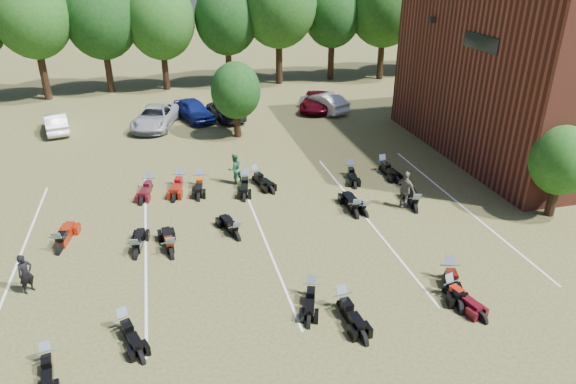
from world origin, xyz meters
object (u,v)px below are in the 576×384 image
object	(u,v)px
person_green	(235,169)
motorcycle_3	(342,309)
person_grey	(406,190)
motorcycle_14	(150,189)
car_4	(194,110)
person_black	(26,274)
motorcycle_7	(60,251)

from	to	relation	value
person_green	motorcycle_3	bearing A→B (deg)	70.82
person_grey	motorcycle_3	xyz separation A→B (m)	(-5.55, -6.61, -0.93)
person_green	motorcycle_14	bearing A→B (deg)	-33.42
person_grey	car_4	bearing A→B (deg)	0.95
car_4	person_black	distance (m)	20.70
person_grey	person_black	bearing A→B (deg)	72.83
person_grey	motorcycle_14	world-z (taller)	person_grey
person_green	car_4	bearing A→B (deg)	-113.30
person_green	motorcycle_7	xyz separation A→B (m)	(-8.12, -4.92, -0.84)
person_grey	motorcycle_3	distance (m)	8.68
person_green	motorcycle_14	world-z (taller)	person_green
car_4	motorcycle_3	bearing A→B (deg)	-101.70
car_4	motorcycle_14	world-z (taller)	car_4
motorcycle_3	motorcycle_14	world-z (taller)	motorcycle_3
motorcycle_7	motorcycle_14	bearing A→B (deg)	-115.05
motorcycle_3	motorcycle_7	bearing A→B (deg)	143.21
person_green	person_grey	bearing A→B (deg)	118.69
person_grey	motorcycle_14	size ratio (longest dim) A/B	0.82
person_black	person_green	size ratio (longest dim) A/B	0.92
person_black	motorcycle_14	world-z (taller)	person_black
motorcycle_7	motorcycle_14	xyz separation A→B (m)	(3.70, 5.26, 0.00)
motorcycle_7	person_grey	bearing A→B (deg)	-169.31
car_4	person_grey	world-z (taller)	person_grey
car_4	person_black	size ratio (longest dim) A/B	2.82
person_grey	motorcycle_7	distance (m)	15.68
car_4	motorcycle_3	world-z (taller)	car_4
person_grey	motorcycle_3	size ratio (longest dim) A/B	0.80
person_green	motorcycle_3	distance (m)	11.56
person_grey	motorcycle_14	bearing A→B (deg)	39.98
person_black	motorcycle_14	distance (m)	9.07
car_4	motorcycle_7	bearing A→B (deg)	-132.22
person_grey	motorcycle_7	world-z (taller)	person_grey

